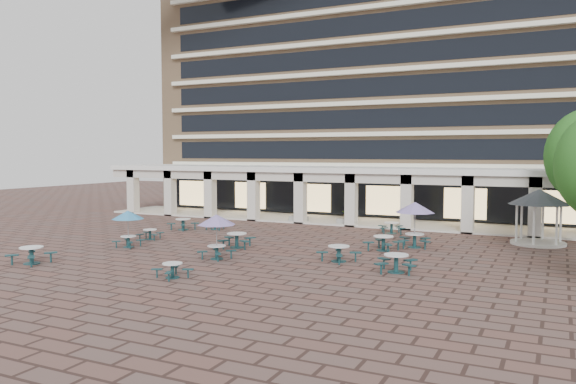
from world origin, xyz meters
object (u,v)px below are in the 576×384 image
at_px(picnic_table_3, 339,252).
at_px(gazebo, 539,203).
at_px(planter_right, 347,218).
at_px(picnic_table_1, 172,269).
at_px(planter_left, 299,216).
at_px(picnic_table_0, 31,254).

height_order(picnic_table_3, gazebo, gazebo).
bearing_deg(planter_right, picnic_table_3, -71.61).
bearing_deg(gazebo, picnic_table_3, -130.78).
height_order(picnic_table_1, gazebo, gazebo).
bearing_deg(planter_right, gazebo, -14.43).
height_order(picnic_table_3, planter_right, planter_right).
height_order(gazebo, planter_left, gazebo).
xyz_separation_m(picnic_table_1, gazebo, (14.22, 17.08, 2.10)).
distance_m(picnic_table_3, gazebo, 13.81).
height_order(picnic_table_1, planter_left, planter_left).
bearing_deg(picnic_table_1, gazebo, 70.56).
xyz_separation_m(picnic_table_0, planter_left, (4.94, 21.08, -0.04)).
distance_m(picnic_table_1, picnic_table_3, 8.57).
xyz_separation_m(planter_left, planter_right, (4.06, 0.00, 0.04)).
height_order(picnic_table_3, planter_left, planter_left).
height_order(picnic_table_0, picnic_table_1, picnic_table_0).
relative_size(picnic_table_3, gazebo, 0.63).
height_order(picnic_table_0, picnic_table_3, picnic_table_0).
relative_size(picnic_table_0, picnic_table_3, 0.90).
relative_size(picnic_table_3, planter_left, 1.49).
bearing_deg(picnic_table_0, gazebo, 33.65).
height_order(picnic_table_1, picnic_table_3, picnic_table_3).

